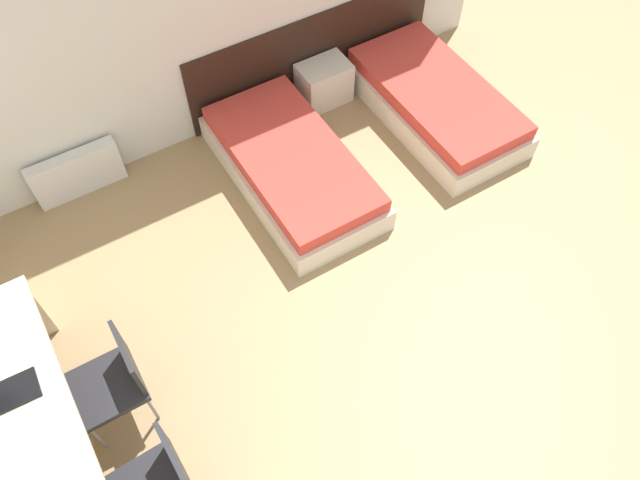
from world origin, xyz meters
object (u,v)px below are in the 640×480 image
Objects in this scene: laptop at (2,392)px; nightstand at (324,83)px; bed_near_door at (435,102)px; bed_near_window at (292,167)px; chair_near_laptop at (114,379)px.

nightstand is at bearing 31.60° from laptop.
bed_near_door is 1.13m from nightstand.
bed_near_window is 1.13m from nightstand.
bed_near_window is 2.46m from chair_near_laptop.
bed_near_door is at bearing -43.62° from nightstand.
nightstand is 0.59× the size of chair_near_laptop.
nightstand is 4.04m from laptop.
nightstand is at bearing 35.47° from chair_near_laptop.
bed_near_window is at bearing -136.38° from nightstand.
bed_near_window is 2.23× the size of chair_near_laptop.
chair_near_laptop is (-2.10, -1.25, 0.29)m from bed_near_window.
nightstand reaches higher than bed_near_door.
bed_near_window is 1.63m from bed_near_door.
laptop is (-3.49, -1.94, 0.62)m from nightstand.
bed_near_door is (1.63, 0.00, 0.00)m from bed_near_window.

